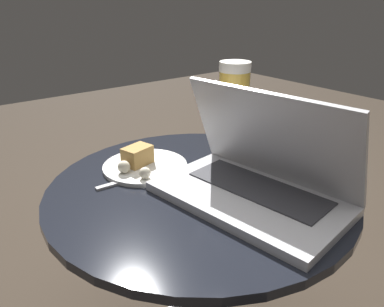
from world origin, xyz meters
name	(u,v)px	position (x,y,z in m)	size (l,w,h in m)	color
table	(200,245)	(0.00, 0.00, 0.37)	(0.64, 0.64, 0.52)	#9E9EA3
laptop	(256,177)	(0.11, 0.05, 0.57)	(0.39, 0.26, 0.22)	silver
beer_glass	(233,108)	(-0.10, 0.18, 0.64)	(0.08, 0.08, 0.23)	gold
snack_plate	(142,164)	(-0.15, -0.05, 0.53)	(0.20, 0.20, 0.05)	silver
fork	(141,176)	(-0.11, -0.08, 0.52)	(0.03, 0.18, 0.00)	#B2B2B7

